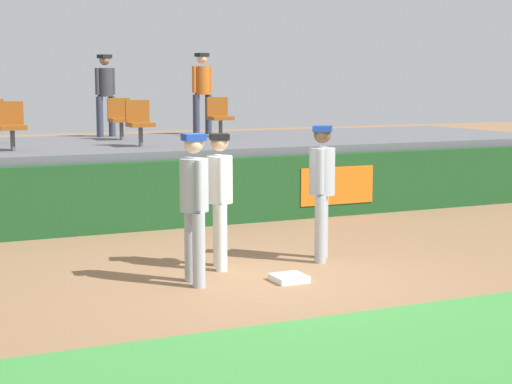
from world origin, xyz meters
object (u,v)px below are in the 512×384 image
at_px(player_coach_visitor, 194,198).
at_px(spectator_casual, 105,89).
at_px(seat_front_center, 139,121).
at_px(seat_back_center, 120,116).
at_px(player_runner_visitor, 322,183).
at_px(seat_front_left, 11,123).
at_px(spectator_hooded, 202,87).
at_px(first_base, 289,278).
at_px(player_fielder_home, 220,191).
at_px(seat_back_right, 219,115).

bearing_deg(player_coach_visitor, spectator_casual, 175.69).
distance_m(seat_front_center, spectator_casual, 2.88).
height_order(seat_front_center, seat_back_center, same).
xyz_separation_m(player_runner_visitor, player_coach_visitor, (-2.07, -0.56, -0.01)).
xyz_separation_m(seat_front_left, seat_front_center, (2.26, -0.00, -0.00)).
bearing_deg(spectator_hooded, player_coach_visitor, 57.64).
xyz_separation_m(seat_back_center, spectator_hooded, (2.12, 0.93, 0.57)).
relative_size(seat_front_left, spectator_casual, 0.48).
distance_m(seat_front_left, spectator_hooded, 5.30).
bearing_deg(seat_front_center, spectator_casual, 88.08).
distance_m(first_base, seat_front_center, 5.88).
xyz_separation_m(first_base, seat_back_center, (-0.11, 7.42, 1.72)).
xyz_separation_m(player_fielder_home, seat_front_left, (-1.99, 4.58, 0.72)).
bearing_deg(spectator_casual, seat_back_right, 134.85).
distance_m(player_fielder_home, spectator_hooded, 7.84).
bearing_deg(first_base, spectator_hooded, 76.45).
bearing_deg(spectator_casual, first_base, 71.07).
bearing_deg(seat_back_right, spectator_hooded, 92.00).
distance_m(player_fielder_home, spectator_casual, 7.53).
relative_size(seat_front_center, spectator_hooded, 0.47).
xyz_separation_m(player_runner_visitor, seat_back_center, (-1.06, 6.51, 0.67)).
height_order(player_coach_visitor, seat_back_center, seat_back_center).
relative_size(seat_back_right, spectator_hooded, 0.47).
height_order(seat_front_left, seat_back_right, same).
relative_size(seat_back_right, seat_front_center, 1.00).
height_order(spectator_hooded, spectator_casual, spectator_hooded).
bearing_deg(player_coach_visitor, player_runner_visitor, 107.71).
xyz_separation_m(player_fielder_home, player_runner_visitor, (1.46, -0.13, 0.05)).
bearing_deg(seat_back_right, spectator_casual, 154.77).
height_order(first_base, player_fielder_home, player_fielder_home).
bearing_deg(spectator_hooded, seat_front_left, 20.18).
relative_size(first_base, player_runner_visitor, 0.21).
height_order(seat_back_right, seat_front_center, same).
distance_m(seat_front_left, seat_front_center, 2.26).
xyz_separation_m(seat_back_right, spectator_hooded, (-0.03, 0.93, 0.57)).
relative_size(first_base, player_fielder_home, 0.22).
xyz_separation_m(first_base, player_runner_visitor, (0.95, 0.91, 1.04)).
bearing_deg(seat_back_right, player_fielder_home, -111.77).
distance_m(player_fielder_home, seat_back_center, 6.44).
height_order(seat_front_left, seat_front_center, same).
height_order(player_coach_visitor, spectator_casual, spectator_casual).
distance_m(seat_front_left, seat_back_center, 2.99).
distance_m(player_runner_visitor, seat_back_center, 6.63).
bearing_deg(seat_front_left, spectator_casual, 50.30).
height_order(seat_back_center, spectator_hooded, spectator_hooded).
relative_size(player_runner_visitor, spectator_casual, 1.08).
xyz_separation_m(spectator_hooded, spectator_casual, (-2.16, 0.10, -0.03)).
bearing_deg(spectator_hooded, spectator_casual, -13.76).
height_order(seat_back_right, spectator_hooded, spectator_hooded).
relative_size(player_coach_visitor, seat_front_left, 2.20).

